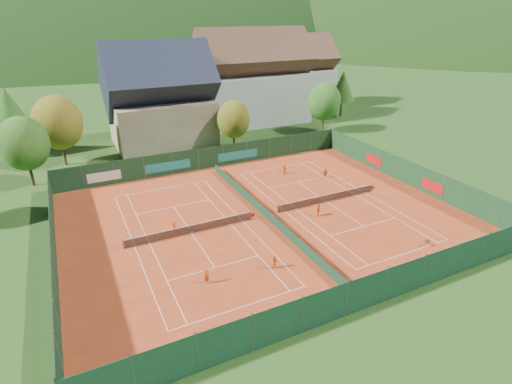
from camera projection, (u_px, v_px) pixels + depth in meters
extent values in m
plane|color=#244917|center=(264.00, 216.00, 42.19)|extent=(600.00, 600.00, 0.00)
cube|color=#AD3919|center=(264.00, 216.00, 42.18)|extent=(40.00, 32.00, 0.01)
cube|color=white|center=(162.00, 189.00, 48.67)|extent=(10.97, 0.06, 0.00)
cube|color=white|center=(242.00, 307.00, 29.27)|extent=(10.97, 0.06, 0.00)
cube|color=white|center=(134.00, 246.00, 36.77)|extent=(0.06, 23.77, 0.00)
cube|color=white|center=(243.00, 221.00, 41.17)|extent=(0.06, 23.77, 0.00)
cube|color=white|center=(149.00, 243.00, 37.32)|extent=(0.06, 23.77, 0.00)
cube|color=white|center=(230.00, 224.00, 40.62)|extent=(0.06, 23.77, 0.00)
cube|color=white|center=(174.00, 207.00, 44.19)|extent=(8.23, 0.06, 0.00)
cube|color=white|center=(215.00, 268.00, 33.74)|extent=(8.23, 0.06, 0.00)
cube|color=white|center=(192.00, 233.00, 38.97)|extent=(0.06, 12.80, 0.00)
cube|color=white|center=(276.00, 168.00, 55.09)|extent=(10.97, 0.06, 0.00)
cube|color=white|center=(404.00, 254.00, 35.68)|extent=(10.97, 0.06, 0.00)
cube|color=white|center=(285.00, 211.00, 43.18)|extent=(0.06, 23.77, 0.00)
cube|color=white|center=(365.00, 193.00, 47.58)|extent=(0.06, 23.77, 0.00)
cube|color=white|center=(296.00, 209.00, 43.73)|extent=(0.06, 23.77, 0.00)
cube|color=white|center=(356.00, 195.00, 47.03)|extent=(0.06, 23.77, 0.00)
cube|color=white|center=(297.00, 182.00, 50.61)|extent=(8.23, 0.06, 0.00)
cube|color=white|center=(364.00, 226.00, 40.16)|extent=(8.23, 0.06, 0.00)
cube|color=white|center=(327.00, 202.00, 45.38)|extent=(0.06, 12.80, 0.00)
cylinder|color=#59595B|center=(123.00, 244.00, 36.20)|extent=(0.10, 0.10, 1.02)
cylinder|color=#59595B|center=(251.00, 215.00, 41.33)|extent=(0.10, 0.10, 1.02)
cube|color=black|center=(191.00, 229.00, 38.78)|extent=(12.80, 0.02, 0.86)
cube|color=white|center=(191.00, 225.00, 38.60)|extent=(12.80, 0.04, 0.06)
cube|color=red|center=(253.00, 215.00, 41.45)|extent=(0.40, 0.04, 0.40)
cylinder|color=#59595B|center=(278.00, 209.00, 42.61)|extent=(0.10, 0.10, 1.02)
cylinder|color=#59595B|center=(371.00, 188.00, 47.74)|extent=(0.10, 0.10, 1.02)
cube|color=black|center=(327.00, 198.00, 45.20)|extent=(12.80, 0.02, 0.86)
cube|color=white|center=(327.00, 195.00, 45.02)|extent=(12.80, 0.04, 0.06)
cube|color=red|center=(373.00, 188.00, 47.87)|extent=(0.40, 0.04, 0.40)
cube|color=#133420|center=(264.00, 212.00, 41.97)|extent=(0.03, 28.80, 1.00)
cube|color=#14391D|center=(211.00, 157.00, 54.62)|extent=(40.00, 0.04, 3.00)
cube|color=teal|center=(168.00, 166.00, 52.29)|extent=(6.00, 0.03, 1.20)
cube|color=teal|center=(238.00, 155.00, 56.30)|extent=(6.00, 0.03, 1.20)
cube|color=silver|center=(104.00, 177.00, 49.08)|extent=(4.00, 0.03, 1.20)
cube|color=#163C25|center=(367.00, 292.00, 28.50)|extent=(40.00, 0.04, 3.00)
cube|color=#12331E|center=(53.00, 250.00, 33.54)|extent=(0.04, 32.00, 3.00)
cube|color=#15391C|center=(407.00, 172.00, 49.58)|extent=(0.04, 32.00, 3.00)
cube|color=#B21414|center=(432.00, 186.00, 46.41)|extent=(0.03, 3.00, 1.20)
cube|color=#B21414|center=(374.00, 160.00, 54.58)|extent=(0.03, 3.00, 1.20)
cube|color=tan|center=(162.00, 122.00, 64.02)|extent=(15.00, 12.00, 7.00)
cube|color=#1E2333|center=(158.00, 80.00, 61.31)|extent=(16.20, 12.00, 12.00)
cube|color=silver|center=(253.00, 98.00, 76.12)|extent=(20.00, 11.00, 9.00)
cube|color=brown|center=(253.00, 59.00, 73.10)|extent=(21.60, 11.00, 11.00)
cube|color=silver|center=(294.00, 89.00, 88.47)|extent=(16.00, 10.00, 8.00)
cube|color=brown|center=(295.00, 58.00, 85.77)|extent=(17.28, 10.00, 10.00)
cylinder|color=#442918|center=(32.00, 175.00, 49.11)|extent=(0.36, 0.36, 2.80)
ellipsoid|color=#2E5D1A|center=(24.00, 144.00, 47.44)|extent=(5.72, 5.72, 6.58)
cylinder|color=#4B2F1B|center=(64.00, 154.00, 55.54)|extent=(0.36, 0.36, 3.15)
ellipsoid|color=olive|center=(58.00, 123.00, 53.67)|extent=(6.44, 6.44, 7.40)
cylinder|color=#422B17|center=(18.00, 143.00, 59.59)|extent=(0.36, 0.36, 3.50)
cone|color=#225A19|center=(9.00, 110.00, 57.51)|extent=(5.60, 5.60, 6.50)
cylinder|color=#422B17|center=(234.00, 142.00, 62.04)|extent=(0.36, 0.36, 2.45)
ellipsoid|color=olive|center=(233.00, 119.00, 60.58)|extent=(5.01, 5.01, 5.76)
cylinder|color=#4D351B|center=(323.00, 124.00, 70.82)|extent=(0.36, 0.36, 2.80)
ellipsoid|color=#2A621C|center=(324.00, 102.00, 69.15)|extent=(5.72, 5.72, 6.58)
cylinder|color=#4E2C1B|center=(341.00, 109.00, 81.28)|extent=(0.36, 0.36, 3.15)
cone|color=#285618|center=(343.00, 86.00, 79.41)|extent=(5.04, 5.04, 5.85)
cylinder|color=#422817|center=(287.00, 104.00, 84.53)|extent=(0.36, 0.36, 3.50)
ellipsoid|color=olive|center=(288.00, 80.00, 82.46)|extent=(7.15, 7.15, 8.22)
ellipsoid|color=black|center=(98.00, 98.00, 308.71)|extent=(440.00, 440.00, 242.00)
ellipsoid|color=black|center=(427.00, 93.00, 309.56)|extent=(380.00, 380.00, 220.40)
cylinder|color=slate|center=(427.00, 244.00, 36.45)|extent=(0.02, 0.02, 0.80)
cylinder|color=slate|center=(429.00, 243.00, 36.57)|extent=(0.02, 0.02, 0.80)
cylinder|color=slate|center=(424.00, 242.00, 36.69)|extent=(0.02, 0.02, 0.80)
cylinder|color=slate|center=(427.00, 242.00, 36.81)|extent=(0.02, 0.02, 0.80)
cube|color=slate|center=(427.00, 241.00, 36.57)|extent=(0.34, 0.34, 0.30)
ellipsoid|color=#CCD833|center=(427.00, 241.00, 36.55)|extent=(0.28, 0.28, 0.16)
sphere|color=#CCD833|center=(220.00, 251.00, 36.10)|extent=(0.07, 0.07, 0.07)
sphere|color=#CCD833|center=(372.00, 249.00, 36.32)|extent=(0.07, 0.07, 0.07)
sphere|color=#CCD833|center=(246.00, 200.00, 45.61)|extent=(0.07, 0.07, 0.07)
imported|color=#D75013|center=(207.00, 276.00, 31.52)|extent=(0.55, 0.42, 1.37)
imported|color=orange|center=(275.00, 262.00, 33.33)|extent=(0.78, 0.71, 1.30)
imported|color=#FF5E16|center=(174.00, 226.00, 38.92)|extent=(0.89, 0.55, 1.33)
imported|color=#E74D14|center=(318.00, 210.00, 41.89)|extent=(0.82, 0.84, 1.41)
imported|color=#CF5612|center=(284.00, 169.00, 52.71)|extent=(0.70, 0.51, 1.33)
imported|color=#E75A14|center=(325.00, 173.00, 51.61)|extent=(1.16, 0.39, 1.24)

